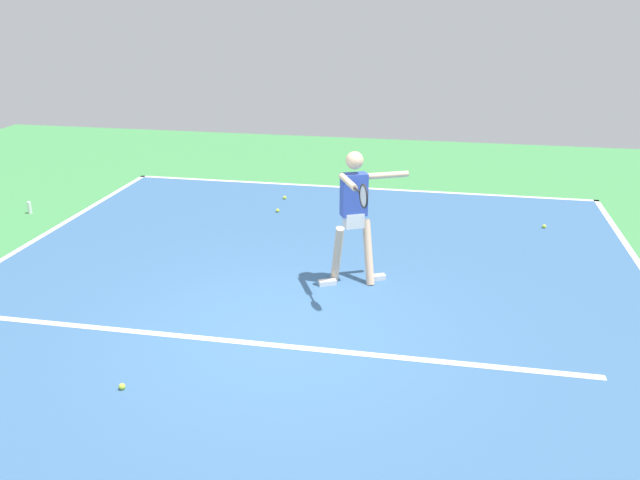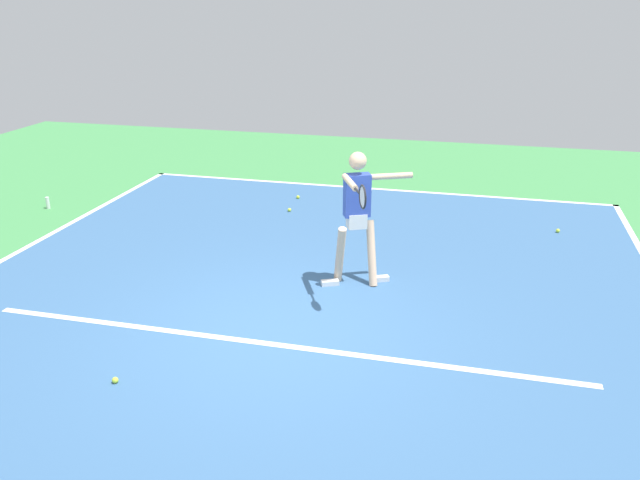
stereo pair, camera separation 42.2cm
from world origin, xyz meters
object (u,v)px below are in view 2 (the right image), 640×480
(tennis_ball_by_baseline, at_px, (298,197))
(water_bottle, at_px, (48,203))
(tennis_player, at_px, (358,210))
(tennis_ball_near_service_line, at_px, (558,231))
(tennis_ball_centre_court, at_px, (289,210))
(tennis_ball_by_sideline, at_px, (115,380))

(tennis_ball_by_baseline, distance_m, water_bottle, 4.65)
(tennis_player, relative_size, water_bottle, 8.45)
(tennis_ball_near_service_line, relative_size, water_bottle, 0.30)
(tennis_player, bearing_deg, tennis_ball_centre_court, -82.48)
(tennis_player, height_order, tennis_ball_centre_court, tennis_player)
(tennis_ball_near_service_line, xyz_separation_m, tennis_ball_by_sideline, (4.79, 5.83, 0.00))
(tennis_player, bearing_deg, tennis_ball_by_sideline, 32.11)
(tennis_ball_centre_court, bearing_deg, tennis_ball_by_baseline, -85.33)
(tennis_ball_by_sideline, bearing_deg, tennis_ball_centre_court, -91.29)
(tennis_ball_by_baseline, bearing_deg, tennis_ball_near_service_line, 170.67)
(tennis_ball_near_service_line, bearing_deg, tennis_ball_centre_court, 0.29)
(tennis_ball_centre_court, bearing_deg, water_bottle, 11.80)
(tennis_ball_by_sideline, distance_m, water_bottle, 6.49)
(tennis_ball_centre_court, height_order, water_bottle, water_bottle)
(tennis_ball_near_service_line, height_order, tennis_ball_by_sideline, same)
(tennis_ball_near_service_line, relative_size, tennis_ball_by_baseline, 1.00)
(tennis_ball_centre_court, distance_m, tennis_ball_by_sideline, 5.81)
(tennis_player, bearing_deg, tennis_ball_by_baseline, -87.78)
(tennis_ball_by_baseline, relative_size, water_bottle, 0.30)
(tennis_ball_by_baseline, xyz_separation_m, tennis_ball_centre_court, (-0.07, 0.80, 0.00))
(tennis_ball_centre_court, relative_size, water_bottle, 0.30)
(tennis_ball_centre_court, bearing_deg, tennis_ball_near_service_line, -179.71)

